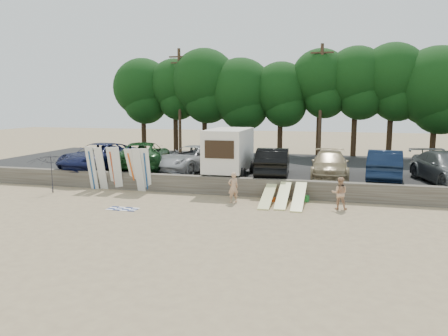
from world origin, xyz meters
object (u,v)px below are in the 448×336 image
(car_2, at_px, (192,158))
(beachgoer_b, at_px, (340,193))
(car_3, at_px, (273,162))
(car_4, at_px, (330,164))
(car_1, at_px, (143,156))
(box_trailer, at_px, (229,150))
(beachgoer_a, at_px, (233,187))
(car_0, at_px, (99,156))
(car_5, at_px, (385,165))
(beach_umbrella, at_px, (51,174))
(cooler, at_px, (305,199))
(car_6, at_px, (448,168))

(car_2, height_order, beachgoer_b, car_2)
(car_3, relative_size, car_4, 1.00)
(car_1, height_order, car_2, car_1)
(car_3, distance_m, beachgoer_b, 5.99)
(box_trailer, height_order, car_3, box_trailer)
(beachgoer_b, bearing_deg, beachgoer_a, -1.03)
(car_2, distance_m, car_3, 5.48)
(car_2, bearing_deg, box_trailer, -5.19)
(car_1, height_order, car_4, car_1)
(car_0, height_order, car_5, car_5)
(car_5, height_order, beach_umbrella, car_5)
(car_1, height_order, cooler, car_1)
(car_6, bearing_deg, box_trailer, 169.16)
(car_2, bearing_deg, car_3, 11.16)
(car_0, relative_size, car_6, 1.04)
(car_5, distance_m, beachgoer_b, 5.64)
(car_5, relative_size, beach_umbrella, 2.14)
(car_2, height_order, beachgoer_a, car_2)
(car_0, distance_m, car_6, 21.22)
(car_5, relative_size, car_6, 0.89)
(box_trailer, bearing_deg, beachgoer_b, -32.35)
(box_trailer, xyz_separation_m, cooler, (4.78, -2.78, -2.13))
(car_1, height_order, beachgoer_a, car_1)
(car_0, relative_size, car_4, 1.18)
(car_5, bearing_deg, car_1, 4.75)
(car_5, xyz_separation_m, cooler, (-4.18, -3.78, -1.41))
(car_6, bearing_deg, car_1, 164.50)
(car_5, xyz_separation_m, beachgoer_b, (-2.44, -5.02, -0.78))
(beachgoer_b, distance_m, beach_umbrella, 15.82)
(box_trailer, bearing_deg, car_4, 10.25)
(car_3, bearing_deg, car_5, 179.66)
(box_trailer, distance_m, car_4, 6.07)
(car_1, relative_size, beachgoer_b, 4.16)
(car_2, bearing_deg, cooler, -8.17)
(car_4, xyz_separation_m, beach_umbrella, (-15.20, -5.36, -0.35))
(cooler, distance_m, beach_umbrella, 14.19)
(car_6, bearing_deg, car_4, 161.48)
(car_0, xyz_separation_m, car_5, (18.00, 0.52, 0.01))
(box_trailer, height_order, car_1, box_trailer)
(car_2, relative_size, cooler, 15.32)
(car_3, height_order, car_6, car_3)
(car_4, height_order, car_5, car_5)
(car_2, bearing_deg, car_1, -157.14)
(car_0, bearing_deg, car_2, 15.83)
(car_5, relative_size, beachgoer_b, 3.36)
(car_2, bearing_deg, car_6, 17.57)
(car_4, height_order, beachgoer_a, car_4)
(car_2, relative_size, car_5, 1.11)
(car_3, xyz_separation_m, cooler, (2.17, -3.24, -1.41))
(car_0, xyz_separation_m, cooler, (13.82, -3.26, -1.40))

